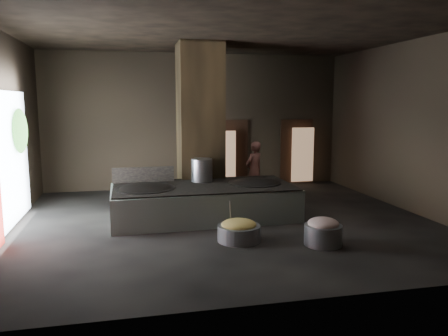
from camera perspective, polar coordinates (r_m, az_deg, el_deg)
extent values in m
cube|color=black|center=(10.84, 0.19, -7.16)|extent=(10.00, 9.00, 0.10)
cube|color=black|center=(10.56, 0.21, 17.62)|extent=(10.00, 9.00, 0.10)
cube|color=black|center=(14.92, -3.67, 6.12)|extent=(10.00, 0.10, 4.50)
cube|color=black|center=(6.11, 9.65, 2.41)|extent=(10.00, 0.10, 4.50)
cube|color=black|center=(12.57, 23.37, 4.96)|extent=(0.10, 9.00, 4.50)
cube|color=black|center=(12.26, -3.14, 5.58)|extent=(1.20, 1.20, 4.50)
cube|color=silver|center=(11.05, -2.67, -4.49)|extent=(4.58, 2.25, 0.79)
cube|color=black|center=(10.96, -2.69, -2.34)|extent=(4.44, 2.13, 0.03)
ellipsoid|color=black|center=(10.78, -10.27, -3.02)|extent=(1.43, 1.43, 0.39)
cylinder|color=black|center=(10.76, -10.28, -2.65)|extent=(1.46, 1.46, 0.05)
ellipsoid|color=black|center=(11.32, 4.02, -2.33)|extent=(1.33, 1.33, 0.37)
cylinder|color=black|center=(11.31, 4.02, -1.99)|extent=(1.36, 1.36, 0.05)
cylinder|color=#999AA0|center=(11.45, -2.93, -0.27)|extent=(0.55, 0.55, 0.59)
cube|color=black|center=(11.51, -10.47, -0.86)|extent=(1.58, 0.09, 0.39)
imported|color=#8F5249|center=(13.05, 3.97, -0.34)|extent=(0.76, 0.68, 1.74)
cylinder|color=slate|center=(9.29, 1.95, -8.49)|extent=(1.01, 1.01, 0.33)
ellipsoid|color=#91A44F|center=(9.23, 1.96, -7.40)|extent=(0.74, 0.74, 0.23)
cylinder|color=#999AA0|center=(9.29, 0.83, -6.02)|extent=(0.14, 0.35, 0.64)
cylinder|color=slate|center=(9.24, 12.80, -8.51)|extent=(0.98, 0.98, 0.42)
ellipsoid|color=#AC7067|center=(9.17, 12.85, -7.07)|extent=(0.63, 0.63, 0.24)
cube|color=black|center=(15.14, 0.92, 1.80)|extent=(1.18, 0.08, 2.38)
cube|color=#8C6647|center=(14.80, 0.11, 1.45)|extent=(0.75, 0.04, 1.77)
cube|color=black|center=(15.87, 9.38, 2.00)|extent=(1.18, 0.08, 2.38)
cube|color=#8C6647|center=(15.69, 10.22, 1.72)|extent=(0.81, 0.04, 1.92)
cube|color=white|center=(10.79, -26.66, 0.79)|extent=(0.04, 4.20, 3.10)
ellipsoid|color=#194714|center=(11.78, -25.10, 4.41)|extent=(0.28, 1.10, 1.10)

